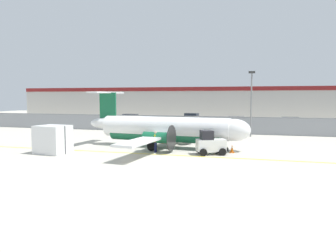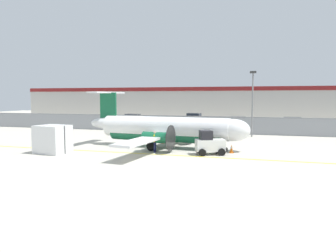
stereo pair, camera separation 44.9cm
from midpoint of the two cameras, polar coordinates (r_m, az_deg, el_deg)
ground_plane at (r=25.52m, az=-3.19°, el=-4.92°), size 140.00×140.00×0.01m
perimeter_fence at (r=40.73m, az=4.13°, el=0.39°), size 98.00×0.10×2.10m
parking_lot_strip at (r=52.10m, az=6.67°, el=0.21°), size 98.00×17.00×0.12m
background_building at (r=70.24m, az=9.09°, el=4.04°), size 91.00×8.10×6.50m
commuter_airplane at (r=28.70m, az=-0.48°, el=-0.58°), size 15.16×16.08×4.92m
baggage_tug at (r=25.40m, az=6.88°, el=-3.05°), size 2.57×2.08×1.88m
ground_crew_worker at (r=26.22m, az=-2.66°, el=-2.55°), size 0.36×0.55×1.70m
cargo_container at (r=27.36m, az=-19.85°, el=-2.22°), size 2.64×2.29×2.20m
traffic_cone_near_left at (r=31.35m, az=-1.28°, el=-2.48°), size 0.36×0.36×0.64m
traffic_cone_near_right at (r=33.05m, az=-6.72°, el=-2.12°), size 0.36×0.36×0.64m
traffic_cone_far_left at (r=26.57m, az=10.62°, el=-3.92°), size 0.36×0.36×0.64m
parked_car_0 at (r=53.46m, az=-6.71°, el=1.23°), size 4.20×2.01×1.58m
parked_car_1 at (r=56.01m, az=4.01°, el=1.43°), size 4.36×2.35×1.58m
parked_car_2 at (r=47.34m, az=11.36°, el=0.68°), size 4.29×2.19×1.58m
parked_car_3 at (r=47.90m, az=20.06°, el=0.52°), size 4.26×2.13×1.58m
apron_light_pole at (r=37.48m, az=13.97°, el=4.72°), size 0.70×0.30×7.27m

